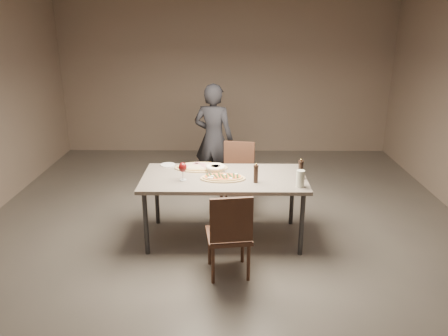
{
  "coord_description": "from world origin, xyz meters",
  "views": [
    {
      "loc": [
        0.05,
        -4.51,
        2.4
      ],
      "look_at": [
        0.0,
        0.0,
        0.85
      ],
      "focal_mm": 35.0,
      "sensor_mm": 36.0,
      "label": 1
    }
  ],
  "objects_px": {
    "pepper_mill_left": "(256,174)",
    "bread_basket": "(216,168)",
    "zucchini_pizza": "(223,178)",
    "diner": "(214,139)",
    "dining_table": "(224,181)",
    "carafe": "(300,179)",
    "ham_pizza": "(201,167)",
    "chair_near": "(230,231)",
    "chair_far": "(238,173)"
  },
  "relations": [
    {
      "from": "ham_pizza",
      "to": "carafe",
      "type": "distance_m",
      "value": 1.21
    },
    {
      "from": "carafe",
      "to": "bread_basket",
      "type": "bearing_deg",
      "value": 153.13
    },
    {
      "from": "zucchini_pizza",
      "to": "bread_basket",
      "type": "height_order",
      "value": "bread_basket"
    },
    {
      "from": "bread_basket",
      "to": "diner",
      "type": "height_order",
      "value": "diner"
    },
    {
      "from": "chair_near",
      "to": "chair_far",
      "type": "relative_size",
      "value": 0.99
    },
    {
      "from": "carafe",
      "to": "diner",
      "type": "bearing_deg",
      "value": 118.59
    },
    {
      "from": "zucchini_pizza",
      "to": "bread_basket",
      "type": "distance_m",
      "value": 0.24
    },
    {
      "from": "zucchini_pizza",
      "to": "chair_near",
      "type": "xyz_separation_m",
      "value": [
        0.07,
        -0.73,
        -0.27
      ]
    },
    {
      "from": "bread_basket",
      "to": "chair_near",
      "type": "distance_m",
      "value": 1.02
    },
    {
      "from": "zucchini_pizza",
      "to": "carafe",
      "type": "bearing_deg",
      "value": -16.21
    },
    {
      "from": "dining_table",
      "to": "chair_near",
      "type": "distance_m",
      "value": 0.83
    },
    {
      "from": "dining_table",
      "to": "diner",
      "type": "bearing_deg",
      "value": 96.36
    },
    {
      "from": "ham_pizza",
      "to": "carafe",
      "type": "xyz_separation_m",
      "value": [
        1.06,
        -0.58,
        0.07
      ]
    },
    {
      "from": "carafe",
      "to": "chair_far",
      "type": "xyz_separation_m",
      "value": [
        -0.62,
        1.13,
        -0.34
      ]
    },
    {
      "from": "bread_basket",
      "to": "carafe",
      "type": "bearing_deg",
      "value": -26.87
    },
    {
      "from": "pepper_mill_left",
      "to": "bread_basket",
      "type": "bearing_deg",
      "value": 142.93
    },
    {
      "from": "carafe",
      "to": "chair_far",
      "type": "relative_size",
      "value": 0.2
    },
    {
      "from": "zucchini_pizza",
      "to": "ham_pizza",
      "type": "height_order",
      "value": "zucchini_pizza"
    },
    {
      "from": "bread_basket",
      "to": "pepper_mill_left",
      "type": "distance_m",
      "value": 0.55
    },
    {
      "from": "carafe",
      "to": "pepper_mill_left",
      "type": "bearing_deg",
      "value": 165.11
    },
    {
      "from": "dining_table",
      "to": "ham_pizza",
      "type": "distance_m",
      "value": 0.39
    },
    {
      "from": "carafe",
      "to": "dining_table",
      "type": "bearing_deg",
      "value": 159.32
    },
    {
      "from": "bread_basket",
      "to": "pepper_mill_left",
      "type": "bearing_deg",
      "value": -37.07
    },
    {
      "from": "ham_pizza",
      "to": "chair_near",
      "type": "bearing_deg",
      "value": -58.67
    },
    {
      "from": "zucchini_pizza",
      "to": "bread_basket",
      "type": "relative_size",
      "value": 2.23
    },
    {
      "from": "pepper_mill_left",
      "to": "chair_near",
      "type": "height_order",
      "value": "pepper_mill_left"
    },
    {
      "from": "ham_pizza",
      "to": "carafe",
      "type": "bearing_deg",
      "value": -14.22
    },
    {
      "from": "chair_far",
      "to": "diner",
      "type": "bearing_deg",
      "value": -52.19
    },
    {
      "from": "pepper_mill_left",
      "to": "chair_far",
      "type": "distance_m",
      "value": 1.09
    },
    {
      "from": "carafe",
      "to": "diner",
      "type": "height_order",
      "value": "diner"
    },
    {
      "from": "chair_far",
      "to": "dining_table",
      "type": "bearing_deg",
      "value": 87.52
    },
    {
      "from": "ham_pizza",
      "to": "chair_near",
      "type": "distance_m",
      "value": 1.17
    },
    {
      "from": "bread_basket",
      "to": "chair_far",
      "type": "height_order",
      "value": "chair_far"
    },
    {
      "from": "ham_pizza",
      "to": "chair_near",
      "type": "relative_size",
      "value": 0.7
    },
    {
      "from": "dining_table",
      "to": "pepper_mill_left",
      "type": "distance_m",
      "value": 0.41
    },
    {
      "from": "carafe",
      "to": "zucchini_pizza",
      "type": "bearing_deg",
      "value": 164.53
    },
    {
      "from": "ham_pizza",
      "to": "pepper_mill_left",
      "type": "bearing_deg",
      "value": -22.64
    },
    {
      "from": "ham_pizza",
      "to": "chair_near",
      "type": "height_order",
      "value": "chair_near"
    },
    {
      "from": "bread_basket",
      "to": "chair_near",
      "type": "xyz_separation_m",
      "value": [
        0.16,
        -0.96,
        -0.3
      ]
    },
    {
      "from": "bread_basket",
      "to": "pepper_mill_left",
      "type": "xyz_separation_m",
      "value": [
        0.44,
        -0.33,
        0.05
      ]
    },
    {
      "from": "zucchini_pizza",
      "to": "ham_pizza",
      "type": "distance_m",
      "value": 0.44
    },
    {
      "from": "dining_table",
      "to": "carafe",
      "type": "bearing_deg",
      "value": -20.68
    },
    {
      "from": "ham_pizza",
      "to": "diner",
      "type": "relative_size",
      "value": 0.39
    },
    {
      "from": "diner",
      "to": "dining_table",
      "type": "bearing_deg",
      "value": 114.0
    },
    {
      "from": "zucchini_pizza",
      "to": "ham_pizza",
      "type": "xyz_separation_m",
      "value": [
        -0.25,
        0.36,
        -0.0
      ]
    },
    {
      "from": "pepper_mill_left",
      "to": "carafe",
      "type": "xyz_separation_m",
      "value": [
        0.45,
        -0.12,
        -0.01
      ]
    },
    {
      "from": "bread_basket",
      "to": "chair_far",
      "type": "xyz_separation_m",
      "value": [
        0.27,
        0.68,
        -0.3
      ]
    },
    {
      "from": "pepper_mill_left",
      "to": "diner",
      "type": "bearing_deg",
      "value": 107.1
    },
    {
      "from": "dining_table",
      "to": "ham_pizza",
      "type": "height_order",
      "value": "ham_pizza"
    },
    {
      "from": "diner",
      "to": "zucchini_pizza",
      "type": "bearing_deg",
      "value": 113.22
    }
  ]
}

